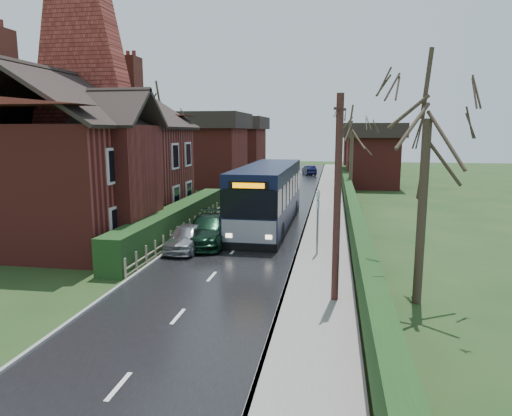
% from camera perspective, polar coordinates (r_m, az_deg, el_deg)
% --- Properties ---
extents(ground, '(140.00, 140.00, 0.00)m').
position_cam_1_polar(ground, '(20.21, -4.07, -6.86)').
color(ground, '#31461E').
rests_on(ground, ground).
extents(road, '(6.00, 100.00, 0.02)m').
position_cam_1_polar(road, '(29.74, 0.50, -1.48)').
color(road, black).
rests_on(road, ground).
extents(pavement, '(2.50, 100.00, 0.14)m').
position_cam_1_polar(pavement, '(29.37, 8.72, -1.61)').
color(pavement, slate).
rests_on(pavement, ground).
extents(kerb_right, '(0.12, 100.00, 0.14)m').
position_cam_1_polar(kerb_right, '(29.41, 6.38, -1.55)').
color(kerb_right, gray).
rests_on(kerb_right, ground).
extents(kerb_left, '(0.12, 100.00, 0.10)m').
position_cam_1_polar(kerb_left, '(30.36, -5.19, -1.21)').
color(kerb_left, gray).
rests_on(kerb_left, ground).
extents(front_hedge, '(1.20, 16.00, 1.60)m').
position_cam_1_polar(front_hedge, '(25.78, -9.89, -1.55)').
color(front_hedge, '#173213').
rests_on(front_hedge, ground).
extents(picket_fence, '(0.10, 16.00, 0.90)m').
position_cam_1_polar(picket_fence, '(25.61, -8.28, -2.38)').
color(picket_fence, gray).
rests_on(picket_fence, ground).
extents(right_wall_hedge, '(0.60, 50.00, 1.80)m').
position_cam_1_polar(right_wall_hedge, '(29.22, 11.80, 0.13)').
color(right_wall_hedge, maroon).
rests_on(right_wall_hedge, ground).
extents(brick_house, '(9.30, 14.60, 10.30)m').
position_cam_1_polar(brick_house, '(27.16, -19.98, 6.18)').
color(brick_house, maroon).
rests_on(brick_house, ground).
extents(bus, '(2.89, 12.22, 3.70)m').
position_cam_1_polar(bus, '(27.40, 1.50, 1.44)').
color(bus, black).
rests_on(bus, ground).
extents(car_silver, '(1.52, 3.71, 1.26)m').
position_cam_1_polar(car_silver, '(22.40, -8.69, -3.65)').
color(car_silver, silver).
rests_on(car_silver, ground).
extents(car_green, '(2.35, 5.14, 1.46)m').
position_cam_1_polar(car_green, '(23.48, -6.00, -2.73)').
color(car_green, black).
rests_on(car_green, ground).
extents(car_distant, '(2.21, 3.99, 1.25)m').
position_cam_1_polar(car_distant, '(61.02, 6.66, 4.72)').
color(car_distant, black).
rests_on(car_distant, ground).
extents(bus_stop_sign, '(0.15, 0.47, 3.10)m').
position_cam_1_polar(bus_stop_sign, '(20.81, 7.73, -0.66)').
color(bus_stop_sign, slate).
rests_on(bus_stop_sign, ground).
extents(telegraph_pole, '(0.40, 0.85, 6.89)m').
position_cam_1_polar(telegraph_pole, '(15.01, 10.13, 0.91)').
color(telegraph_pole, '#331A16').
rests_on(telegraph_pole, ground).
extents(tree_right_near, '(4.04, 4.04, 8.72)m').
position_cam_1_polar(tree_right_near, '(15.62, 20.76, 11.93)').
color(tree_right_near, '#34291F').
rests_on(tree_right_near, ground).
extents(tree_right_far, '(4.29, 4.29, 8.28)m').
position_cam_1_polar(tree_right_far, '(38.64, 11.95, 10.07)').
color(tree_right_far, '#3E3325').
rests_on(tree_right_far, ground).
extents(tree_house_side, '(4.57, 4.57, 10.39)m').
position_cam_1_polar(tree_house_side, '(39.69, -12.30, 12.32)').
color(tree_house_side, '#392E22').
rests_on(tree_house_side, ground).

